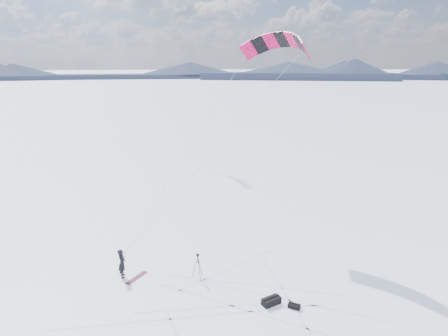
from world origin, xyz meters
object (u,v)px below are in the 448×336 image
snowboard (137,278)px  gear_bag_a (271,301)px  gear_bag_b (294,306)px  snowkiter (123,277)px  tripod (198,263)px

snowboard → gear_bag_a: 7.69m
snowboard → gear_bag_a: size_ratio=1.54×
gear_bag_b → snowkiter: bearing=-171.5°
snowkiter → gear_bag_a: 8.50m
tripod → gear_bag_b: 5.67m
snowboard → gear_bag_a: gear_bag_a is taller
snowkiter → tripod: tripod is taller
gear_bag_a → gear_bag_b: (0.83, -0.78, -0.07)m
snowboard → gear_bag_b: 8.82m
snowkiter → snowboard: bearing=-111.8°
snowboard → tripod: size_ratio=1.01×
gear_bag_a → gear_bag_b: size_ratio=1.52×
snowkiter → gear_bag_b: bearing=-118.6°
snowboard → tripod: tripod is taller
gear_bag_a → tripod: bearing=117.5°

